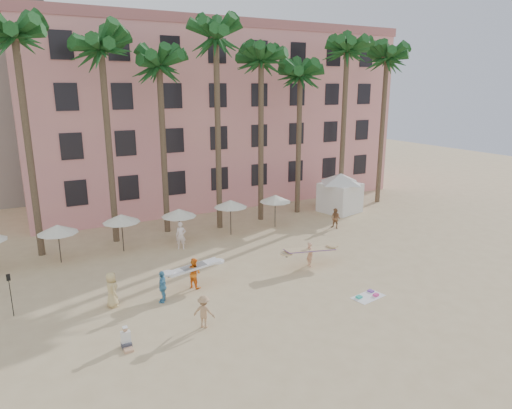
{
  "coord_description": "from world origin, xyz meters",
  "views": [
    {
      "loc": [
        -10.8,
        -17.64,
        10.96
      ],
      "look_at": [
        1.76,
        6.0,
        4.0
      ],
      "focal_mm": 32.0,
      "sensor_mm": 36.0,
      "label": 1
    }
  ],
  "objects": [
    {
      "name": "carrier_yellow",
      "position": [
        4.76,
        4.43,
        0.92
      ],
      "size": [
        3.4,
        0.9,
        1.56
      ],
      "color": "tan",
      "rests_on": "ground"
    },
    {
      "name": "palm_row",
      "position": [
        0.51,
        15.0,
        12.97
      ],
      "size": [
        44.4,
        5.4,
        16.3
      ],
      "color": "brown",
      "rests_on": "ground"
    },
    {
      "name": "seated_man",
      "position": [
        -7.51,
        0.48,
        0.33
      ],
      "size": [
        0.42,
        0.73,
        0.95
      ],
      "color": "#3F3F4C",
      "rests_on": "ground"
    },
    {
      "name": "ground",
      "position": [
        0.0,
        0.0,
        0.0
      ],
      "size": [
        120.0,
        120.0,
        0.0
      ],
      "primitive_type": "plane",
      "color": "#D1B789",
      "rests_on": "ground"
    },
    {
      "name": "paddle",
      "position": [
        -11.8,
        5.9,
        1.41
      ],
      "size": [
        0.18,
        0.04,
        2.23
      ],
      "color": "black",
      "rests_on": "ground"
    },
    {
      "name": "carrier_white",
      "position": [
        -2.76,
        4.87,
        0.93
      ],
      "size": [
        3.13,
        1.07,
        1.73
      ],
      "color": "orange",
      "rests_on": "ground"
    },
    {
      "name": "beachgoers",
      "position": [
        -1.66,
        5.56,
        0.87
      ],
      "size": [
        19.1,
        11.63,
        1.91
      ],
      "color": "tan",
      "rests_on": "ground"
    },
    {
      "name": "cabana",
      "position": [
        14.42,
        13.82,
        2.07
      ],
      "size": [
        5.46,
        5.46,
        3.5
      ],
      "color": "white",
      "rests_on": "ground"
    },
    {
      "name": "pink_hotel",
      "position": [
        7.0,
        26.0,
        8.0
      ],
      "size": [
        35.0,
        14.0,
        16.0
      ],
      "primitive_type": "cube",
      "color": "pink",
      "rests_on": "ground"
    },
    {
      "name": "umbrella_row",
      "position": [
        -3.0,
        12.5,
        2.33
      ],
      "size": [
        22.5,
        2.7,
        2.73
      ],
      "color": "#332B23",
      "rests_on": "ground"
    },
    {
      "name": "beach_towel",
      "position": [
        5.09,
        -0.62,
        0.03
      ],
      "size": [
        1.94,
        1.29,
        0.14
      ],
      "color": "white",
      "rests_on": "ground"
    }
  ]
}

